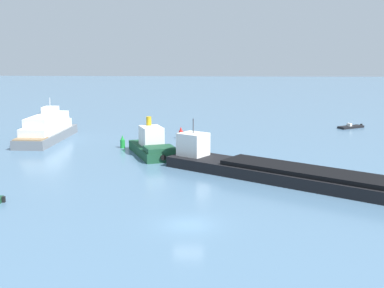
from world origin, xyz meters
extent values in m
plane|color=slate|center=(0.00, 0.00, 0.00)|extent=(400.00, 400.00, 0.00)
cube|color=black|center=(-17.91, 5.65, 0.28)|extent=(0.30, 0.33, 0.56)
cube|color=slate|center=(-23.80, 37.62, 0.69)|extent=(5.52, 16.24, 1.39)
cube|color=white|center=(-23.80, 37.62, 2.04)|extent=(4.64, 12.69, 1.30)
cube|color=white|center=(-23.78, 38.02, 3.34)|extent=(3.99, 11.06, 1.30)
cube|color=white|center=(-23.70, 39.62, 4.54)|extent=(2.24, 2.50, 1.10)
cube|color=#937551|center=(-24.13, 31.22, 1.47)|extent=(4.38, 3.10, 0.16)
cylinder|color=silver|center=(-23.70, 39.62, 5.79)|extent=(0.10, 0.10, 1.40)
cube|color=black|center=(14.77, 11.29, 0.63)|extent=(36.88, 27.61, 1.27)
cube|color=black|center=(16.00, 10.44, 1.52)|extent=(26.25, 19.96, 0.50)
cube|color=white|center=(-0.40, 21.73, 2.67)|extent=(4.24, 4.15, 2.80)
cylinder|color=#333338|center=(-0.40, 21.73, 4.97)|extent=(0.12, 0.12, 1.80)
cube|color=#19472D|center=(-6.21, 27.74, 0.61)|extent=(7.72, 11.45, 1.22)
cube|color=#19472D|center=(-4.85, 24.26, 1.52)|extent=(4.55, 4.13, 0.60)
cube|color=white|center=(-6.31, 28.02, 2.52)|extent=(3.86, 4.46, 2.60)
cylinder|color=gold|center=(-6.79, 29.24, 4.42)|extent=(0.70, 0.70, 1.20)
cylinder|color=black|center=(-4.23, 22.67, 0.73)|extent=(0.76, 0.53, 0.70)
cube|color=black|center=(26.74, 51.95, 0.19)|extent=(5.11, 4.00, 0.37)
cube|color=white|center=(26.42, 51.76, 0.62)|extent=(0.87, 0.99, 0.50)
cube|color=black|center=(28.98, 53.29, 0.28)|extent=(0.40, 0.42, 0.56)
cylinder|color=red|center=(-3.05, 40.31, 0.60)|extent=(0.70, 0.70, 1.20)
cone|color=red|center=(-3.05, 40.31, 1.55)|extent=(0.49, 0.49, 0.70)
cylinder|color=green|center=(-11.04, 32.34, 0.60)|extent=(0.70, 0.70, 1.20)
cone|color=green|center=(-11.04, 32.34, 1.55)|extent=(0.49, 0.49, 0.70)
camera|label=1|loc=(1.96, -41.55, 14.93)|focal=48.94mm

